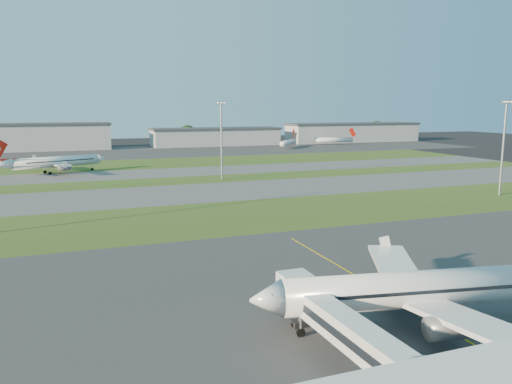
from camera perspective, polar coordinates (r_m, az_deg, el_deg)
name	(u,v)px	position (r m, az deg, el deg)	size (l,w,h in m)	color
ground	(354,300)	(65.21, 11.18, -12.04)	(700.00, 700.00, 0.00)	black
apron_near	(354,300)	(65.21, 11.18, -12.04)	(300.00, 70.00, 0.01)	#333335
grass_strip_a	(230,216)	(110.87, -3.04, -2.81)	(300.00, 34.00, 0.01)	#37511B
taxiway_a	(194,193)	(142.12, -7.05, -0.11)	(300.00, 32.00, 0.01)	#515154
grass_strip_b	(177,181)	(166.25, -9.07, 1.26)	(300.00, 18.00, 0.01)	#37511B
taxiway_b	(164,173)	(187.67, -10.42, 2.17)	(300.00, 26.00, 0.01)	#515154
grass_strip_c	(151,164)	(220.01, -11.95, 3.20)	(300.00, 40.00, 0.01)	#37511B
apron_far	(133,152)	(279.22, -13.83, 4.46)	(400.00, 80.00, 0.01)	#333335
yellow_line	(388,295)	(67.83, 14.85, -11.32)	(0.25, 60.00, 0.02)	gold
jet_bridge	(351,333)	(46.97, 10.85, -15.58)	(4.20, 26.90, 6.20)	silver
airliner_parked	(426,290)	(58.40, 18.84, -10.50)	(38.89, 32.71, 12.23)	silver
airliner_taxiing	(56,162)	(196.77, -21.92, 3.19)	(36.24, 30.69, 11.85)	silver
mini_jet_near	(288,142)	(299.85, 3.71, 5.68)	(19.52, 23.18, 9.48)	silver
mini_jet_far	(333,140)	(327.45, 8.85, 5.92)	(28.50, 7.34, 9.48)	silver
light_mast_centre	(221,135)	(166.45, -3.97, 6.49)	(3.20, 0.70, 25.80)	gray
light_mast_east	(504,141)	(151.47, 26.45, 5.20)	(3.20, 0.70, 25.80)	gray
hangar_west	(45,137)	(306.99, -22.97, 5.85)	(71.40, 23.00, 15.20)	#A6A9AE
hangar_east	(216,137)	(319.05, -4.62, 6.33)	(81.60, 23.00, 11.20)	#A6A9AE
hangar_far_east	(353,132)	(359.50, 11.00, 6.72)	(96.90, 23.00, 13.20)	#A6A9AE
tree_mid_west	(91,138)	(318.05, -18.36, 5.90)	(9.90, 9.90, 10.80)	black
tree_mid_east	(188,134)	(328.82, -7.83, 6.58)	(11.55, 11.55, 12.60)	black
tree_east	(294,133)	(351.22, 4.35, 6.72)	(10.45, 10.45, 11.40)	black
tree_far_east	(376,130)	(389.12, 13.57, 6.96)	(12.65, 12.65, 13.80)	black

